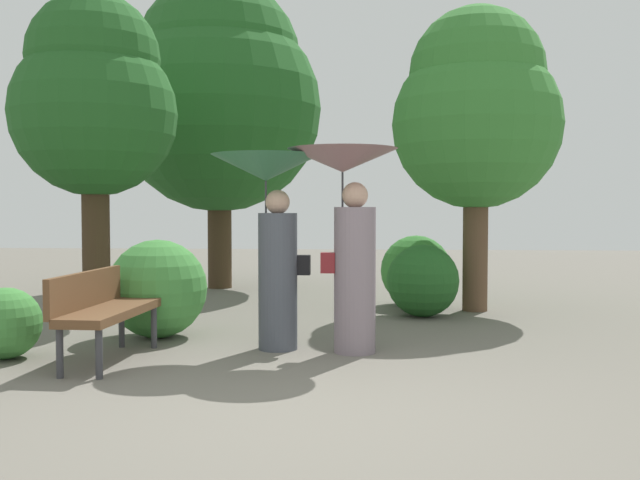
{
  "coord_description": "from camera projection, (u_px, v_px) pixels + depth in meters",
  "views": [
    {
      "loc": [
        0.56,
        -4.85,
        1.41
      ],
      "look_at": [
        0.0,
        2.72,
        1.08
      ],
      "focal_mm": 40.12,
      "sensor_mm": 36.0,
      "label": 1
    }
  ],
  "objects": [
    {
      "name": "tree_near_right",
      "position": [
        477.0,
        109.0,
        9.77
      ],
      "size": [
        2.31,
        2.31,
        4.17
      ],
      "color": "brown",
      "rests_on": "ground"
    },
    {
      "name": "bush_behind_bench",
      "position": [
        416.0,
        271.0,
        10.37
      ],
      "size": [
        1.02,
        1.02,
        1.02
      ],
      "primitive_type": "sphere",
      "color": "#387F33",
      "rests_on": "ground"
    },
    {
      "name": "bush_far_side",
      "position": [
        423.0,
        281.0,
        9.31
      ],
      "size": [
        0.94,
        0.94,
        0.94
      ],
      "primitive_type": "sphere",
      "color": "#235B23",
      "rests_on": "ground"
    },
    {
      "name": "park_bench",
      "position": [
        102.0,
        306.0,
        6.58
      ],
      "size": [
        0.54,
        1.52,
        0.83
      ],
      "rotation": [
        0.0,
        0.0,
        1.54
      ],
      "color": "#38383D",
      "rests_on": "ground"
    },
    {
      "name": "person_right",
      "position": [
        348.0,
        217.0,
        6.96
      ],
      "size": [
        1.08,
        1.08,
        1.99
      ],
      "rotation": [
        0.0,
        0.0,
        1.71
      ],
      "color": "gray",
      "rests_on": "ground"
    },
    {
      "name": "bush_path_left",
      "position": [
        158.0,
        289.0,
        7.8
      ],
      "size": [
        1.08,
        1.08,
        1.08
      ],
      "primitive_type": "sphere",
      "color": "#428C3D",
      "rests_on": "ground"
    },
    {
      "name": "bush_path_right",
      "position": [
        5.0,
        323.0,
        6.69
      ],
      "size": [
        0.67,
        0.67,
        0.67
      ],
      "primitive_type": "sphere",
      "color": "#428C3D",
      "rests_on": "ground"
    },
    {
      "name": "tree_near_left",
      "position": [
        94.0,
        98.0,
        9.12
      ],
      "size": [
        2.1,
        2.1,
        4.16
      ],
      "color": "#42301E",
      "rests_on": "ground"
    },
    {
      "name": "person_left",
      "position": [
        271.0,
        214.0,
        7.11
      ],
      "size": [
        1.09,
        1.09,
        1.95
      ],
      "rotation": [
        0.0,
        0.0,
        1.71
      ],
      "color": "#474C56",
      "rests_on": "ground"
    },
    {
      "name": "ground_plane",
      "position": [
        291.0,
        413.0,
        4.94
      ],
      "size": [
        40.0,
        40.0,
        0.0
      ],
      "primitive_type": "plane",
      "color": "#6B665B"
    },
    {
      "name": "tree_mid_left",
      "position": [
        219.0,
        94.0,
        12.61
      ],
      "size": [
        3.62,
        3.62,
        5.46
      ],
      "color": "#42301E",
      "rests_on": "ground"
    }
  ]
}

